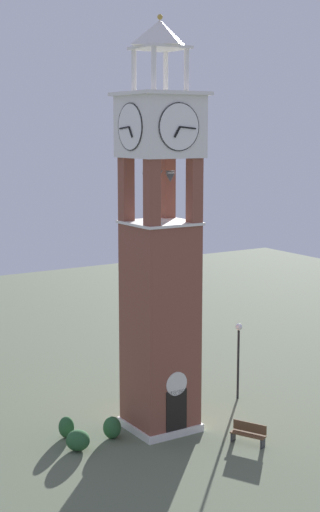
{
  "coord_description": "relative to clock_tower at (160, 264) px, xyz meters",
  "views": [
    {
      "loc": [
        -18.07,
        -28.66,
        13.83
      ],
      "look_at": [
        0.0,
        0.0,
        8.18
      ],
      "focal_mm": 53.3,
      "sensor_mm": 36.0,
      "label": 1
    }
  ],
  "objects": [
    {
      "name": "trash_bin",
      "position": [
        1.41,
        3.86,
        -7.43
      ],
      "size": [
        0.52,
        0.52,
        0.8
      ],
      "primitive_type": "cylinder",
      "color": "#38513D",
      "rests_on": "ground"
    },
    {
      "name": "shrub_behind_bench",
      "position": [
        -2.5,
        0.11,
        -7.33
      ],
      "size": [
        0.82,
        0.82,
        1.01
      ],
      "primitive_type": "ellipsoid",
      "color": "#28562D",
      "rests_on": "ground"
    },
    {
      "name": "park_bench",
      "position": [
        2.34,
        -3.68,
        -7.35
      ],
      "size": [
        1.11,
        1.63,
        0.95
      ],
      "color": "brown",
      "rests_on": "ground"
    },
    {
      "name": "lamp_post",
      "position": [
        5.49,
        1.13,
        -5.05
      ],
      "size": [
        0.36,
        0.36,
        4.03
      ],
      "color": "black",
      "rests_on": "ground"
    },
    {
      "name": "ground",
      "position": [
        -0.0,
        0.0,
        -7.83
      ],
      "size": [
        80.0,
        80.0,
        0.0
      ],
      "primitive_type": "plane",
      "color": "#5B664C"
    },
    {
      "name": "shrub_near_entry",
      "position": [
        -4.22,
        1.29,
        -7.34
      ],
      "size": [
        0.71,
        0.71,
        0.98
      ],
      "primitive_type": "ellipsoid",
      "color": "#28562D",
      "rests_on": "ground"
    },
    {
      "name": "shrub_left_of_tower",
      "position": [
        -4.39,
        -0.25,
        -7.38
      ],
      "size": [
        1.05,
        1.05,
        0.9
      ],
      "primitive_type": "ellipsoid",
      "color": "#28562D",
      "rests_on": "ground"
    },
    {
      "name": "clock_tower",
      "position": [
        0.0,
        0.0,
        0.0
      ],
      "size": [
        3.37,
        3.37,
        18.73
      ],
      "color": "brown",
      "rests_on": "ground"
    }
  ]
}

